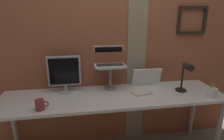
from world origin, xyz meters
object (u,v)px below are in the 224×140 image
whiteboard_panel (147,77)px  coffee_mug (40,105)px  laptop (109,60)px  pen_cup (212,92)px  desk_lamp (185,75)px  monitor (64,73)px

whiteboard_panel → coffee_mug: (-1.14, -0.41, -0.06)m
laptop → pen_cup: bearing=-24.1°
desk_lamp → monitor: bearing=169.6°
desk_lamp → pen_cup: (0.23, -0.15, -0.16)m
pen_cup → laptop: bearing=155.9°
whiteboard_panel → coffee_mug: 1.21m
laptop → coffee_mug: laptop is taller
monitor → whiteboard_panel: bearing=2.0°
monitor → coffee_mug: 0.46m
laptop → monitor: bearing=-172.1°
laptop → desk_lamp: size_ratio=1.02×
whiteboard_panel → coffee_mug: whiteboard_panel is taller
desk_lamp → pen_cup: 0.32m
desk_lamp → whiteboard_panel: bearing=140.9°
laptop → coffee_mug: size_ratio=2.91×
laptop → whiteboard_panel: 0.50m
whiteboard_panel → pen_cup: 0.70m
coffee_mug → monitor: bearing=63.5°
pen_cup → coffee_mug: pen_cup is taller
laptop → pen_cup: size_ratio=2.08×
monitor → pen_cup: monitor is taller
coffee_mug → laptop: bearing=33.2°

